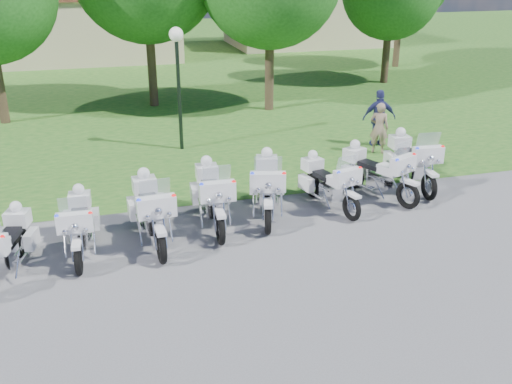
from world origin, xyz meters
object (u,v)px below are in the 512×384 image
object	(u,v)px
motorcycle_6	(376,171)
bystander_c	(379,118)
motorcycle_4	(267,186)
motorcycle_0	(7,244)
bystander_a	(379,128)
motorcycle_2	(151,210)
motorcycle_1	(79,224)
motorcycle_7	(412,160)
motorcycle_3	(212,195)
lamp_post	(177,58)
motorcycle_5	(328,182)

from	to	relation	value
motorcycle_6	bystander_c	distance (m)	4.50
motorcycle_4	motorcycle_0	bearing A→B (deg)	29.10
motorcycle_4	bystander_a	bearing A→B (deg)	-127.56
motorcycle_0	bystander_a	distance (m)	11.58
motorcycle_2	bystander_c	world-z (taller)	bystander_c
motorcycle_1	motorcycle_4	xyz separation A→B (m)	(4.35, 0.81, 0.08)
motorcycle_0	motorcycle_7	xyz separation A→B (m)	(10.04, 2.13, 0.09)
motorcycle_7	bystander_c	size ratio (longest dim) A/B	1.38
bystander_a	bystander_c	xyz separation A→B (m)	(0.35, 0.71, 0.12)
motorcycle_0	motorcycle_6	world-z (taller)	motorcycle_6
motorcycle_3	motorcycle_6	bearing A→B (deg)	-170.89
motorcycle_2	lamp_post	size ratio (longest dim) A/B	0.67
motorcycle_0	motorcycle_6	xyz separation A→B (m)	(8.75, 1.66, 0.06)
motorcycle_0	lamp_post	distance (m)	8.66
motorcycle_0	motorcycle_6	bearing A→B (deg)	-155.23
motorcycle_4	bystander_a	world-z (taller)	motorcycle_4
bystander_a	motorcycle_3	bearing A→B (deg)	64.31
motorcycle_6	bystander_a	xyz separation A→B (m)	(1.73, 3.26, 0.12)
motorcycle_6	bystander_a	world-z (taller)	motorcycle_6
motorcycle_7	motorcycle_3	bearing A→B (deg)	13.38
motorcycle_0	motorcycle_7	world-z (taller)	motorcycle_7
bystander_c	motorcycle_1	bearing A→B (deg)	39.46
motorcycle_2	bystander_a	distance (m)	8.71
motorcycle_6	motorcycle_0	bearing A→B (deg)	-13.13
motorcycle_1	bystander_c	xyz separation A→B (m)	(9.48, 5.09, 0.28)
motorcycle_5	motorcycle_7	size ratio (longest dim) A/B	0.88
motorcycle_4	lamp_post	xyz separation A→B (m)	(-1.22, 5.67, 2.22)
lamp_post	bystander_a	world-z (taller)	lamp_post
motorcycle_6	lamp_post	size ratio (longest dim) A/B	0.60
motorcycle_4	lamp_post	world-z (taller)	lamp_post
motorcycle_2	motorcycle_6	xyz separation A→B (m)	(5.88, 0.98, -0.03)
motorcycle_0	lamp_post	world-z (taller)	lamp_post
motorcycle_1	motorcycle_3	bearing A→B (deg)	-165.43
lamp_post	motorcycle_5	bearing A→B (deg)	-63.51
motorcycle_6	lamp_post	world-z (taller)	lamp_post
motorcycle_0	motorcycle_2	world-z (taller)	motorcycle_2
motorcycle_2	motorcycle_0	bearing A→B (deg)	10.01
motorcycle_3	motorcycle_7	world-z (taller)	motorcycle_7
motorcycle_3	bystander_a	world-z (taller)	motorcycle_3
bystander_a	motorcycle_2	bearing A→B (deg)	62.07
motorcycle_5	motorcycle_6	size ratio (longest dim) A/B	0.99
motorcycle_0	motorcycle_1	size ratio (longest dim) A/B	0.96
motorcycle_2	motorcycle_4	world-z (taller)	motorcycle_4
motorcycle_0	motorcycle_4	xyz separation A→B (m)	(5.71, 1.36, 0.10)
motorcycle_4	bystander_c	bearing A→B (deg)	-124.45
motorcycle_3	bystander_c	distance (m)	7.90
motorcycle_1	motorcycle_4	size ratio (longest dim) A/B	0.91
motorcycle_4	motorcycle_7	size ratio (longest dim) A/B	0.99
motorcycle_2	motorcycle_7	world-z (taller)	motorcycle_2
motorcycle_4	motorcycle_2	bearing A→B (deg)	29.14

